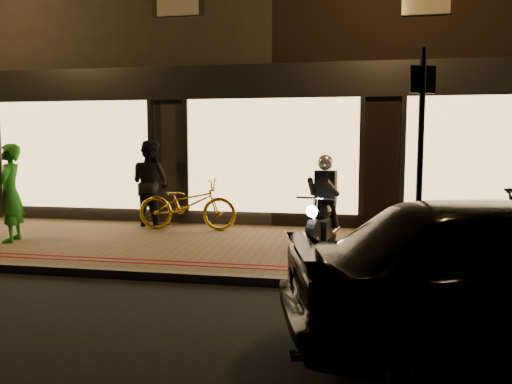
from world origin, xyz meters
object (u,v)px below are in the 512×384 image
at_px(sign_post, 420,151).
at_px(bicycle_gold, 187,204).
at_px(person_green, 10,193).
at_px(motorcycle, 323,215).

height_order(sign_post, bicycle_gold, sign_post).
relative_size(bicycle_gold, person_green, 1.14).
relative_size(motorcycle, person_green, 1.10).
distance_m(bicycle_gold, person_green, 3.25).
bearing_deg(bicycle_gold, person_green, 118.25).
height_order(motorcycle, bicycle_gold, motorcycle).
distance_m(motorcycle, person_green, 5.57).
bearing_deg(person_green, bicycle_gold, 104.10).
relative_size(motorcycle, bicycle_gold, 0.96).
xyz_separation_m(sign_post, bicycle_gold, (-4.12, 2.78, -1.15)).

